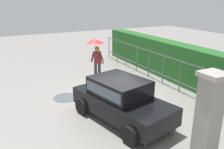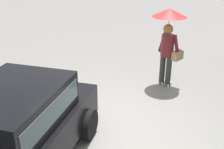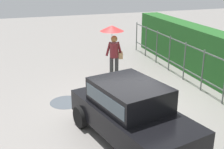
# 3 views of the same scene
# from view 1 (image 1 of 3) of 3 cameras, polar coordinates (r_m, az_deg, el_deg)

# --- Properties ---
(ground_plane) EXTENTS (40.00, 40.00, 0.00)m
(ground_plane) POSITION_cam_1_polar(r_m,az_deg,el_deg) (10.28, 0.50, -5.11)
(ground_plane) COLOR gray
(car) EXTENTS (3.98, 2.51, 1.48)m
(car) POSITION_cam_1_polar(r_m,az_deg,el_deg) (8.05, 2.18, -5.75)
(car) COLOR black
(car) RESTS_ON ground
(pedestrian) EXTENTS (0.91, 0.91, 2.10)m
(pedestrian) POSITION_cam_1_polar(r_m,az_deg,el_deg) (12.07, -3.86, 6.02)
(pedestrian) COLOR #333333
(pedestrian) RESTS_ON ground
(gate_pillar) EXTENTS (0.60, 0.60, 2.42)m
(gate_pillar) POSITION_cam_1_polar(r_m,az_deg,el_deg) (6.36, 22.37, -9.70)
(gate_pillar) COLOR gray
(gate_pillar) RESTS_ON ground
(fence_section) EXTENTS (11.97, 0.05, 1.50)m
(fence_section) POSITION_cam_1_polar(r_m,az_deg,el_deg) (11.67, 12.39, 1.63)
(fence_section) COLOR #59605B
(fence_section) RESTS_ON ground
(hedge_row) EXTENTS (12.92, 0.90, 1.90)m
(hedge_row) POSITION_cam_1_polar(r_m,az_deg,el_deg) (12.25, 15.90, 2.75)
(hedge_row) COLOR #235B23
(hedge_row) RESTS_ON ground
(puddle_near) EXTENTS (1.07, 1.07, 0.00)m
(puddle_near) POSITION_cam_1_polar(r_m,az_deg,el_deg) (10.25, -11.15, -5.53)
(puddle_near) COLOR #4C545B
(puddle_near) RESTS_ON ground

